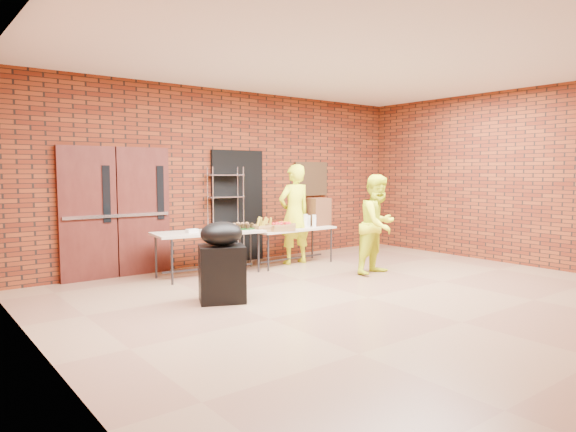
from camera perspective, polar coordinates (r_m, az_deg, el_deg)
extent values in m
cube|color=#865F48|center=(7.13, 8.91, -9.10)|extent=(8.00, 7.00, 0.04)
cube|color=silver|center=(7.08, 9.28, 17.26)|extent=(8.00, 7.00, 0.04)
cube|color=maroon|center=(9.67, -6.33, 4.32)|extent=(8.00, 0.04, 3.20)
cube|color=maroon|center=(4.85, -25.59, 3.22)|extent=(0.04, 7.00, 3.20)
cube|color=maroon|center=(10.22, 24.75, 3.93)|extent=(0.04, 7.00, 3.20)
cube|color=#4C1C15|center=(8.54, -21.35, 0.23)|extent=(0.88, 0.08, 2.10)
cube|color=#4C1C15|center=(8.84, -15.75, 0.53)|extent=(0.88, 0.08, 2.10)
cube|color=black|center=(8.56, -19.52, 2.31)|extent=(0.12, 0.02, 0.90)
cube|color=black|center=(8.88, -14.00, 2.53)|extent=(0.12, 0.02, 0.90)
cube|color=silver|center=(8.63, -18.36, 0.03)|extent=(1.70, 0.04, 0.05)
cube|color=black|center=(9.70, -5.61, 1.08)|extent=(1.10, 0.06, 2.10)
cube|color=#3F2A19|center=(10.73, 2.58, 4.14)|extent=(0.85, 0.04, 0.70)
cube|color=#C8B298|center=(8.49, -8.83, -1.82)|extent=(1.85, 0.96, 0.04)
cube|color=#2E2E33|center=(8.58, -8.78, -5.74)|extent=(1.57, 0.24, 0.03)
cylinder|color=#2E2E33|center=(8.47, -14.46, -4.43)|extent=(0.04, 0.04, 0.69)
cylinder|color=#2E2E33|center=(9.19, -5.38, -3.56)|extent=(0.04, 0.04, 0.69)
cylinder|color=#2E2E33|center=(7.93, -12.77, -5.03)|extent=(0.04, 0.04, 0.69)
cylinder|color=#2E2E33|center=(8.70, -3.30, -4.03)|extent=(0.04, 0.04, 0.69)
cube|color=#C8B298|center=(9.40, 0.42, -1.44)|extent=(1.66, 0.73, 0.04)
cube|color=#2E2E33|center=(9.48, 0.42, -4.72)|extent=(1.46, 0.08, 0.03)
cylinder|color=#2E2E33|center=(9.25, -4.18, -3.67)|extent=(0.03, 0.03, 0.64)
cylinder|color=#2E2E33|center=(10.11, 2.72, -2.91)|extent=(0.03, 0.03, 0.64)
cylinder|color=#2E2E33|center=(8.80, -2.21, -4.10)|extent=(0.03, 0.03, 0.64)
cylinder|color=#2E2E33|center=(9.71, 4.81, -3.25)|extent=(0.03, 0.03, 0.64)
cube|color=olive|center=(8.90, -2.70, -1.45)|extent=(0.47, 0.36, 0.07)
cube|color=olive|center=(9.27, -0.71, -1.22)|extent=(0.40, 0.31, 0.06)
cube|color=olive|center=(9.00, -1.02, -1.38)|extent=(0.46, 0.36, 0.07)
cylinder|color=#134714|center=(8.79, -5.04, -1.36)|extent=(0.44, 0.44, 0.02)
cube|color=white|center=(8.34, -10.61, -1.63)|extent=(0.18, 0.12, 0.06)
cube|color=#52331C|center=(9.86, 3.31, 0.49)|extent=(0.40, 0.36, 0.52)
cylinder|color=white|center=(9.46, 1.95, -0.54)|extent=(0.08, 0.08, 0.25)
cylinder|color=white|center=(9.55, 2.92, -0.55)|extent=(0.08, 0.08, 0.23)
cylinder|color=white|center=(9.60, 2.30, -0.56)|extent=(0.07, 0.07, 0.21)
cube|color=black|center=(6.82, -7.35, -6.37)|extent=(0.73, 0.67, 0.74)
ellipsoid|color=black|center=(6.73, -7.40, -1.95)|extent=(0.72, 0.68, 0.32)
imported|color=#E4F41B|center=(9.46, 0.71, 0.20)|extent=(0.68, 0.46, 1.84)
imported|color=#E4F41B|center=(8.66, 9.99, -0.92)|extent=(0.89, 0.74, 1.65)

